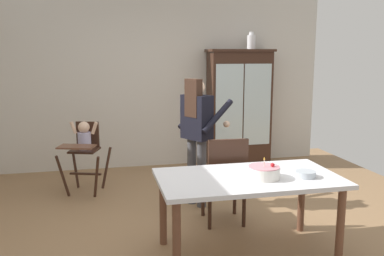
% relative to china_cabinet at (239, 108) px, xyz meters
% --- Properties ---
extents(ground_plane, '(6.24, 6.24, 0.00)m').
position_rel_china_cabinet_xyz_m(ground_plane, '(-1.22, -2.37, -0.95)').
color(ground_plane, '#93704C').
extents(wall_back, '(5.32, 0.06, 2.70)m').
position_rel_china_cabinet_xyz_m(wall_back, '(-1.22, 0.26, 0.40)').
color(wall_back, beige).
rests_on(wall_back, ground_plane).
extents(china_cabinet, '(1.05, 0.48, 1.88)m').
position_rel_china_cabinet_xyz_m(china_cabinet, '(0.00, 0.00, 0.00)').
color(china_cabinet, '#382116').
rests_on(china_cabinet, ground_plane).
extents(ceramic_vase, '(0.13, 0.13, 0.27)m').
position_rel_china_cabinet_xyz_m(ceramic_vase, '(0.19, 0.00, 1.05)').
color(ceramic_vase, white).
rests_on(ceramic_vase, china_cabinet).
extents(high_chair_with_toddler, '(0.72, 0.80, 0.95)m').
position_rel_china_cabinet_xyz_m(high_chair_with_toddler, '(-2.43, -0.90, -0.29)').
color(high_chair_with_toddler, '#382116').
rests_on(high_chair_with_toddler, ground_plane).
extents(adult_person, '(0.66, 0.66, 1.53)m').
position_rel_china_cabinet_xyz_m(adult_person, '(-1.11, -1.68, 0.02)').
color(adult_person, '#47474C').
rests_on(adult_person, ground_plane).
extents(dining_table, '(1.63, 0.91, 0.74)m').
position_rel_china_cabinet_xyz_m(dining_table, '(-0.96, -3.00, -0.30)').
color(dining_table, silver).
rests_on(dining_table, ground_plane).
extents(birthday_cake, '(0.28, 0.28, 0.19)m').
position_rel_china_cabinet_xyz_m(birthday_cake, '(-0.85, -3.09, -0.15)').
color(birthday_cake, white).
rests_on(birthday_cake, dining_table).
extents(serving_bowl, '(0.18, 0.18, 0.05)m').
position_rel_china_cabinet_xyz_m(serving_bowl, '(-0.47, -3.14, -0.18)').
color(serving_bowl, '#B2BCC6').
rests_on(serving_bowl, dining_table).
extents(dining_chair_far_side, '(0.47, 0.47, 0.96)m').
position_rel_china_cabinet_xyz_m(dining_chair_far_side, '(-0.96, -2.33, -0.39)').
color(dining_chair_far_side, '#382116').
rests_on(dining_chair_far_side, ground_plane).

